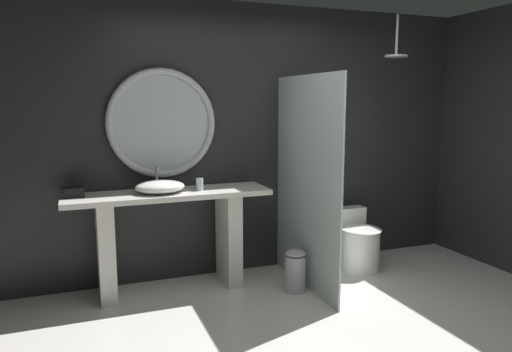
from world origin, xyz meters
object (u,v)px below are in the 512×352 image
at_px(vessel_sink, 160,187).
at_px(waste_bin, 295,271).
at_px(tumbler_cup, 200,184).
at_px(round_wall_mirror, 162,123).
at_px(tissue_box, 74,192).
at_px(toilet, 357,243).
at_px(rain_shower_head, 396,52).

xyz_separation_m(vessel_sink, waste_bin, (1.10, -0.41, -0.76)).
height_order(tumbler_cup, round_wall_mirror, round_wall_mirror).
bearing_deg(vessel_sink, tissue_box, 173.61).
bearing_deg(vessel_sink, round_wall_mirror, 72.94).
height_order(tissue_box, round_wall_mirror, round_wall_mirror).
height_order(vessel_sink, tumbler_cup, vessel_sink).
height_order(vessel_sink, toilet, vessel_sink).
distance_m(rain_shower_head, toilet, 1.92).
bearing_deg(waste_bin, round_wall_mirror, 147.05).
bearing_deg(tissue_box, vessel_sink, -6.39).
bearing_deg(round_wall_mirror, toilet, -10.55).
height_order(rain_shower_head, waste_bin, rain_shower_head).
relative_size(tissue_box, waste_bin, 0.43).
bearing_deg(tissue_box, round_wall_mirror, 12.90).
bearing_deg(toilet, waste_bin, -159.40).
xyz_separation_m(rain_shower_head, waste_bin, (-1.18, -0.26, -1.96)).
distance_m(tissue_box, toilet, 2.73).
distance_m(tissue_box, rain_shower_head, 3.22).
xyz_separation_m(tissue_box, waste_bin, (1.80, -0.49, -0.75)).
bearing_deg(tumbler_cup, rain_shower_head, -4.37).
bearing_deg(tissue_box, rain_shower_head, -4.31).
distance_m(tumbler_cup, round_wall_mirror, 0.65).
bearing_deg(rain_shower_head, round_wall_mirror, 169.65).
relative_size(vessel_sink, rain_shower_head, 1.06).
xyz_separation_m(tumbler_cup, tissue_box, (-1.05, 0.08, -0.01)).
relative_size(vessel_sink, tissue_box, 2.58).
distance_m(tumbler_cup, rain_shower_head, 2.28).
relative_size(vessel_sink, waste_bin, 1.12).
bearing_deg(rain_shower_head, toilet, 170.78).
relative_size(tumbler_cup, rain_shower_head, 0.27).
bearing_deg(round_wall_mirror, vessel_sink, -107.06).
height_order(vessel_sink, waste_bin, vessel_sink).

